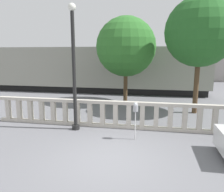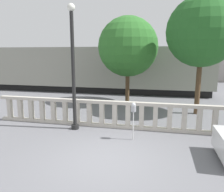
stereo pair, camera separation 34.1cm
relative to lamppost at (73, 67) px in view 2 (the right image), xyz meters
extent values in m
plane|color=slate|center=(1.99, -2.44, -2.73)|extent=(160.00, 160.00, 0.00)
cube|color=#BCB5A8|center=(1.99, 0.57, -2.66)|extent=(12.19, 0.24, 0.14)
cube|color=#BCB5A8|center=(1.99, 0.57, -1.57)|extent=(12.19, 0.24, 0.14)
cube|color=#BCB5A8|center=(-3.70, 0.57, -2.12)|extent=(0.20, 0.20, 0.95)
cube|color=#BCB5A8|center=(-3.10, 0.57, -2.12)|extent=(0.20, 0.20, 0.95)
cube|color=#BCB5A8|center=(-2.50, 0.57, -2.12)|extent=(0.20, 0.20, 0.95)
cube|color=#BCB5A8|center=(-1.91, 0.57, -2.12)|extent=(0.20, 0.20, 0.95)
cube|color=#BCB5A8|center=(-1.31, 0.57, -2.12)|extent=(0.20, 0.20, 0.95)
cube|color=#BCB5A8|center=(-0.71, 0.57, -2.12)|extent=(0.20, 0.20, 0.95)
cube|color=#BCB5A8|center=(-0.11, 0.57, -2.12)|extent=(0.20, 0.20, 0.95)
cube|color=#BCB5A8|center=(0.49, 0.57, -2.12)|extent=(0.20, 0.20, 0.95)
cube|color=#BCB5A8|center=(1.09, 0.57, -2.12)|extent=(0.20, 0.20, 0.95)
cube|color=#BCB5A8|center=(1.69, 0.57, -2.12)|extent=(0.20, 0.20, 0.95)
cube|color=#BCB5A8|center=(2.29, 0.57, -2.12)|extent=(0.20, 0.20, 0.95)
cube|color=#BCB5A8|center=(2.89, 0.57, -2.12)|extent=(0.20, 0.20, 0.95)
cube|color=#BCB5A8|center=(3.49, 0.57, -2.12)|extent=(0.20, 0.20, 0.95)
cube|color=#BCB5A8|center=(4.09, 0.57, -2.12)|extent=(0.20, 0.20, 0.95)
cube|color=#BCB5A8|center=(4.69, 0.57, -2.12)|extent=(0.20, 0.20, 0.95)
cube|color=#BCB5A8|center=(5.29, 0.57, -2.12)|extent=(0.20, 0.20, 0.95)
cube|color=#BCB5A8|center=(5.89, 0.57, -2.12)|extent=(0.20, 0.20, 0.95)
cylinder|color=black|center=(0.00, 0.00, -2.63)|extent=(0.34, 0.34, 0.20)
cylinder|color=black|center=(0.00, 0.00, -0.14)|extent=(0.15, 0.15, 4.78)
sphere|color=silver|center=(0.00, 0.00, 2.41)|extent=(0.32, 0.32, 0.32)
cylinder|color=silver|center=(2.68, -0.69, -2.16)|extent=(0.04, 0.04, 1.14)
cylinder|color=gray|center=(2.68, -0.69, -1.48)|extent=(0.20, 0.20, 0.22)
sphere|color=#B2B7BC|center=(2.68, -0.69, -1.33)|extent=(0.17, 0.17, 0.17)
cube|color=black|center=(-3.53, 9.75, -2.46)|extent=(22.05, 2.34, 0.55)
cube|color=gray|center=(-3.53, 9.75, -0.54)|extent=(22.50, 2.92, 3.29)
cube|color=gray|center=(6.22, 9.75, 1.41)|extent=(3.00, 2.63, 0.60)
cube|color=black|center=(-1.75, 28.64, -2.46)|extent=(17.96, 2.32, 0.55)
cube|color=gray|center=(-1.75, 28.64, -0.73)|extent=(18.33, 2.90, 2.91)
cube|color=gray|center=(6.04, 28.64, 1.03)|extent=(2.75, 2.61, 0.60)
cylinder|color=#4C3823|center=(1.50, 5.64, -1.58)|extent=(0.27, 0.27, 2.29)
sphere|color=#2D6B28|center=(1.50, 5.64, 1.02)|extent=(3.87, 3.87, 3.87)
cylinder|color=#4C3823|center=(5.67, 3.85, -1.21)|extent=(0.27, 0.27, 3.05)
sphere|color=#235B23|center=(5.67, 3.85, 1.71)|extent=(3.73, 3.73, 3.73)
camera|label=1|loc=(3.29, -8.79, 0.58)|focal=35.00mm
camera|label=2|loc=(3.62, -8.72, 0.58)|focal=35.00mm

